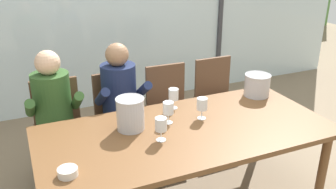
{
  "coord_description": "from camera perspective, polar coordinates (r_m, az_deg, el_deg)",
  "views": [
    {
      "loc": [
        -1.09,
        -2.16,
        2.01
      ],
      "look_at": [
        0.0,
        0.35,
        0.88
      ],
      "focal_mm": 38.87,
      "sensor_mm": 36.0,
      "label": 1
    }
  ],
  "objects": [
    {
      "name": "ground",
      "position": [
        3.9,
        -3.86,
        -8.58
      ],
      "size": [
        14.0,
        14.0,
        0.0
      ],
      "primitive_type": "plane",
      "color": "#847056"
    },
    {
      "name": "window_glass_panel",
      "position": [
        4.69,
        -10.04,
        13.42
      ],
      "size": [
        7.41,
        0.03,
        2.6
      ],
      "primitive_type": "cube",
      "color": "silver",
      "rests_on": "ground"
    },
    {
      "name": "dining_table",
      "position": [
        2.77,
        2.91,
        -6.68
      ],
      "size": [
        2.21,
        1.04,
        0.73
      ],
      "color": "brown",
      "rests_on": "ground"
    },
    {
      "name": "chair_near_curtain",
      "position": [
        3.46,
        -16.8,
        -3.98
      ],
      "size": [
        0.46,
        0.46,
        0.89
      ],
      "rotation": [
        0.0,
        0.0,
        -0.05
      ],
      "color": "brown",
      "rests_on": "ground"
    },
    {
      "name": "chair_left_of_center",
      "position": [
        3.54,
        -7.68,
        -2.62
      ],
      "size": [
        0.47,
        0.47,
        0.89
      ],
      "rotation": [
        0.0,
        0.0,
        0.08
      ],
      "color": "brown",
      "rests_on": "ground"
    },
    {
      "name": "chair_center",
      "position": [
        3.7,
        0.21,
        -1.23
      ],
      "size": [
        0.45,
        0.45,
        0.89
      ],
      "rotation": [
        0.0,
        0.0,
        -0.01
      ],
      "color": "brown",
      "rests_on": "ground"
    },
    {
      "name": "chair_right_of_center",
      "position": [
        3.96,
        7.66,
        0.19
      ],
      "size": [
        0.44,
        0.44,
        0.89
      ],
      "rotation": [
        0.0,
        0.0,
        0.01
      ],
      "color": "brown",
      "rests_on": "ground"
    },
    {
      "name": "person_olive_shirt",
      "position": [
        3.24,
        -17.34,
        -2.53
      ],
      "size": [
        0.46,
        0.61,
        1.21
      ],
      "rotation": [
        0.0,
        0.0,
        0.0
      ],
      "color": "#2D5123",
      "rests_on": "ground"
    },
    {
      "name": "person_navy_polo",
      "position": [
        3.34,
        -7.24,
        -0.9
      ],
      "size": [
        0.47,
        0.61,
        1.21
      ],
      "rotation": [
        0.0,
        0.0,
        0.02
      ],
      "color": "#192347",
      "rests_on": "ground"
    },
    {
      "name": "ice_bucket_primary",
      "position": [
        2.7,
        -5.93,
        -2.96
      ],
      "size": [
        0.21,
        0.21,
        0.25
      ],
      "color": "#B7B7BC",
      "rests_on": "dining_table"
    },
    {
      "name": "ice_bucket_secondary",
      "position": [
        3.4,
        13.8,
        1.5
      ],
      "size": [
        0.24,
        0.24,
        0.2
      ],
      "color": "#B7B7BC",
      "rests_on": "dining_table"
    },
    {
      "name": "tasting_bowl",
      "position": [
        2.3,
        -15.45,
        -11.64
      ],
      "size": [
        0.12,
        0.12,
        0.05
      ],
      "primitive_type": "cylinder",
      "color": "silver",
      "rests_on": "dining_table"
    },
    {
      "name": "wine_glass_by_left_taster",
      "position": [
        3.03,
        0.87,
        -0.03
      ],
      "size": [
        0.08,
        0.08,
        0.17
      ],
      "color": "silver",
      "rests_on": "dining_table"
    },
    {
      "name": "wine_glass_near_bucket",
      "position": [
        2.87,
        5.37,
        -1.54
      ],
      "size": [
        0.08,
        0.08,
        0.17
      ],
      "color": "silver",
      "rests_on": "dining_table"
    },
    {
      "name": "wine_glass_center_pour",
      "position": [
        2.54,
        -1.11,
        -4.85
      ],
      "size": [
        0.08,
        0.08,
        0.17
      ],
      "color": "silver",
      "rests_on": "dining_table"
    },
    {
      "name": "wine_glass_by_right_taster",
      "position": [
        2.78,
        0.04,
        -2.28
      ],
      "size": [
        0.08,
        0.08,
        0.17
      ],
      "color": "silver",
      "rests_on": "dining_table"
    }
  ]
}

